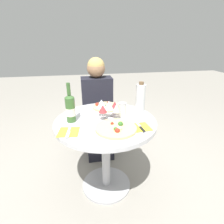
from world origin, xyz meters
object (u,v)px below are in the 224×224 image
Objects in this scene: dining_table at (106,136)px; chair_behind_diner at (97,116)px; seated_diner at (98,112)px; tall_carafe at (140,100)px; pizza_large at (116,128)px; wine_bottle at (70,108)px.

dining_table is 0.96× the size of chair_behind_diner.
seated_diner is at bearing 89.99° from dining_table.
seated_diner is 3.89× the size of tall_carafe.
pizza_large is 0.97× the size of wine_bottle.
chair_behind_diner reaches higher than pizza_large.
pizza_large is (0.05, -0.19, 0.18)m from dining_table.
tall_carafe is at bearing 118.71° from seated_diner.
seated_diner reaches higher than chair_behind_diner.
pizza_large is (0.05, -0.82, 0.20)m from seated_diner.
seated_diner is 3.62× the size of wine_bottle.
tall_carafe is (0.60, 0.03, 0.03)m from wine_bottle.
seated_diner reaches higher than pizza_large.
tall_carafe is at bearing 2.43° from wine_bottle.
wine_bottle is 1.07× the size of tall_carafe.
dining_table is 0.26m from pizza_large.
tall_carafe is at bearing 113.89° from chair_behind_diner.
seated_diner reaches higher than tall_carafe.
pizza_large is 0.38m from tall_carafe.
tall_carafe is at bearing 41.85° from pizza_large.
chair_behind_diner is (0.00, 0.77, -0.13)m from dining_table.
tall_carafe is (0.32, -0.72, 0.44)m from chair_behind_diner.
tall_carafe reaches higher than dining_table.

